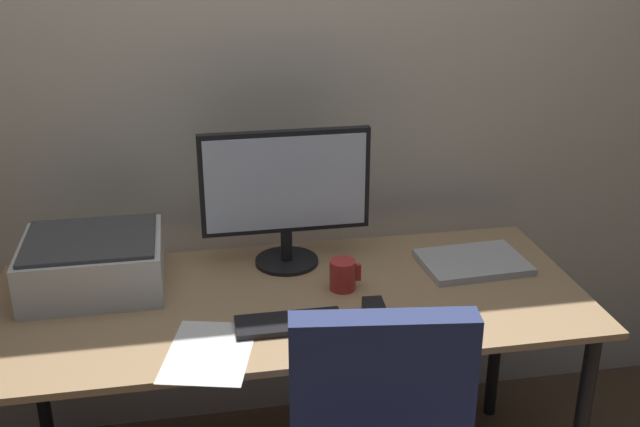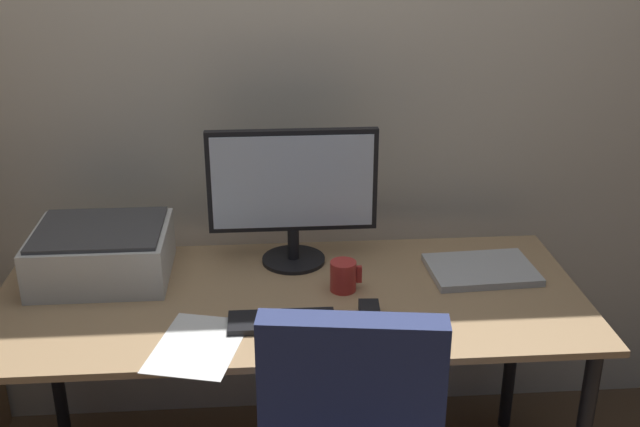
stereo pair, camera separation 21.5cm
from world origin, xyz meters
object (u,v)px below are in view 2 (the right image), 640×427
object	(u,v)px
mouse	(369,312)
coffee_mug	(343,276)
desk	(290,318)
printer	(102,252)
monitor	(293,189)
keyboard	(282,321)
laptop	(481,270)

from	to	relation	value
mouse	coffee_mug	xyz separation A→B (m)	(-0.06, 0.16, 0.03)
desk	mouse	size ratio (longest dim) A/B	17.85
printer	monitor	bearing A→B (deg)	5.69
monitor	coffee_mug	world-z (taller)	monitor
monitor	keyboard	size ratio (longest dim) A/B	1.79
laptop	coffee_mug	bearing A→B (deg)	-173.08
mouse	laptop	distance (m)	0.45
laptop	printer	bearing A→B (deg)	173.60
monitor	mouse	bearing A→B (deg)	-61.99
laptop	printer	distance (m)	1.16
laptop	mouse	bearing A→B (deg)	-150.84
coffee_mug	laptop	world-z (taller)	coffee_mug
desk	laptop	world-z (taller)	laptop
keyboard	printer	world-z (taller)	printer
desk	coffee_mug	xyz separation A→B (m)	(0.16, 0.02, 0.12)
keyboard	mouse	world-z (taller)	mouse
desk	printer	size ratio (longest dim) A/B	4.28
coffee_mug	monitor	bearing A→B (deg)	124.58
keyboard	mouse	distance (m)	0.24
mouse	coffee_mug	bearing A→B (deg)	112.43
monitor	laptop	size ratio (longest dim) A/B	1.63
monitor	coffee_mug	distance (m)	0.32
keyboard	coffee_mug	world-z (taller)	coffee_mug
mouse	printer	xyz separation A→B (m)	(-0.78, 0.31, 0.06)
monitor	mouse	distance (m)	0.47
keyboard	printer	distance (m)	0.63
desk	monitor	world-z (taller)	monitor
monitor	keyboard	bearing A→B (deg)	-97.21
coffee_mug	laptop	distance (m)	0.44
printer	laptop	bearing A→B (deg)	-3.23
coffee_mug	printer	xyz separation A→B (m)	(-0.72, 0.14, 0.03)
mouse	keyboard	bearing A→B (deg)	-171.23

